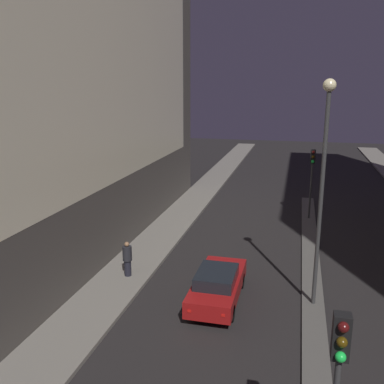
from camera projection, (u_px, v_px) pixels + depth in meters
building_left at (51, 19)px, 20.25m from camera, size 6.01×30.41×23.50m
median_strip at (311, 274)px, 20.13m from camera, size 0.88×28.47×0.11m
traffic_light_near at (338, 374)px, 7.93m from camera, size 0.32×0.42×4.59m
traffic_light_mid at (312, 168)px, 27.61m from camera, size 0.32×0.42×4.59m
street_lamp at (323, 166)px, 15.96m from camera, size 0.47×0.47×8.83m
car_left_lane at (218, 285)px, 17.51m from camera, size 1.79×4.60×1.47m
pedestrian_on_left_sidewalk at (127, 258)px, 19.54m from camera, size 0.42×0.42×1.64m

